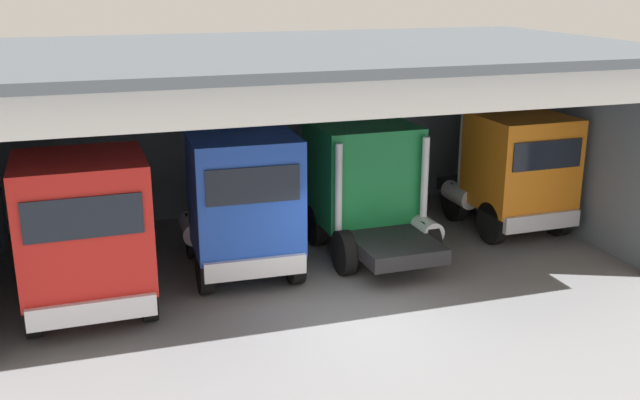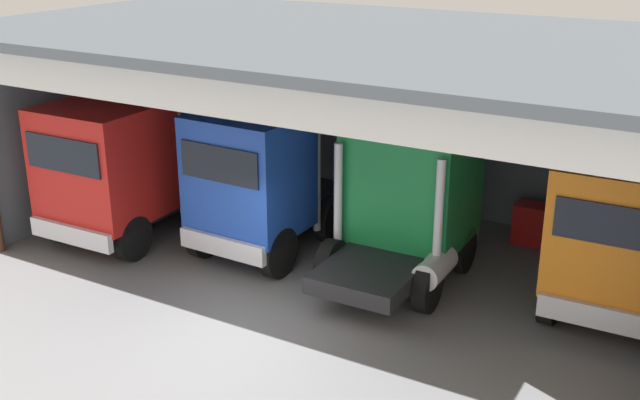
{
  "view_description": "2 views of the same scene",
  "coord_description": "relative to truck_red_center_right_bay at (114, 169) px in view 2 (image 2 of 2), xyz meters",
  "views": [
    {
      "loc": [
        -5.06,
        -13.01,
        6.87
      ],
      "look_at": [
        0.0,
        2.82,
        1.79
      ],
      "focal_mm": 41.35,
      "sensor_mm": 36.0,
      "label": 1
    },
    {
      "loc": [
        7.87,
        -10.75,
        7.55
      ],
      "look_at": [
        0.0,
        2.82,
        1.79
      ],
      "focal_mm": 43.59,
      "sensor_mm": 36.0,
      "label": 2
    }
  ],
  "objects": [
    {
      "name": "truck_orange_center_left_bay",
      "position": [
        11.3,
        1.81,
        -0.06
      ],
      "size": [
        2.59,
        4.3,
        3.31
      ],
      "rotation": [
        0.0,
        0.0,
        3.16
      ],
      "color": "orange",
      "rests_on": "ground"
    },
    {
      "name": "truck_green_center_bay",
      "position": [
        6.94,
        1.72,
        -0.07
      ],
      "size": [
        2.72,
        4.49,
        3.29
      ],
      "rotation": [
        0.0,
        0.0,
        0.02
      ],
      "color": "#197F3D",
      "rests_on": "ground"
    },
    {
      "name": "tool_cart",
      "position": [
        8.93,
        4.82,
        -1.32
      ],
      "size": [
        0.9,
        0.6,
        1.0
      ],
      "primitive_type": "cube",
      "color": "red",
      "rests_on": "ground"
    },
    {
      "name": "workshop_shed",
      "position": [
        5.35,
        2.58,
        1.9
      ],
      "size": [
        15.76,
        9.29,
        5.32
      ],
      "color": "slate",
      "rests_on": "ground"
    },
    {
      "name": "oil_drum",
      "position": [
        8.77,
        4.85,
        -1.37
      ],
      "size": [
        0.58,
        0.58,
        0.89
      ],
      "primitive_type": "cylinder",
      "color": "#B21E19",
      "rests_on": "ground"
    },
    {
      "name": "truck_blue_yard_outside",
      "position": [
        3.53,
        0.94,
        -0.03
      ],
      "size": [
        2.59,
        4.8,
        3.46
      ],
      "rotation": [
        0.0,
        0.0,
        3.11
      ],
      "color": "#1E47B7",
      "rests_on": "ground"
    },
    {
      "name": "ground_plane",
      "position": [
        5.35,
        -2.16,
        -1.82
      ],
      "size": [
        80.0,
        80.0,
        0.0
      ],
      "primitive_type": "plane",
      "color": "slate",
      "rests_on": "ground"
    },
    {
      "name": "truck_red_center_right_bay",
      "position": [
        0.0,
        0.0,
        0.0
      ],
      "size": [
        2.77,
        5.23,
        3.45
      ],
      "rotation": [
        0.0,
        0.0,
        3.16
      ],
      "color": "red",
      "rests_on": "ground"
    }
  ]
}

